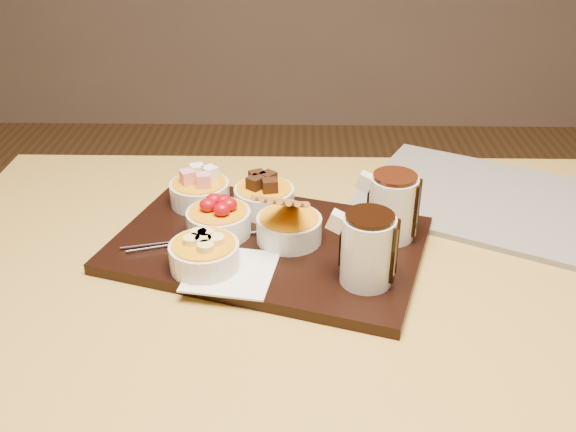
{
  "coord_description": "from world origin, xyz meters",
  "views": [
    {
      "loc": [
        -0.02,
        -0.79,
        1.28
      ],
      "look_at": [
        -0.04,
        0.05,
        0.81
      ],
      "focal_mm": 40.0,
      "sensor_mm": 36.0,
      "label": 1
    }
  ],
  "objects_px": {
    "bowl_strawberries": "(219,222)",
    "pitcher_milk_chocolate": "(392,208)",
    "newspaper": "(480,198)",
    "dining_table": "(314,320)",
    "serving_board": "(269,245)",
    "pitcher_dark_chocolate": "(368,251)"
  },
  "relations": [
    {
      "from": "pitcher_milk_chocolate",
      "to": "newspaper",
      "type": "relative_size",
      "value": 0.25
    },
    {
      "from": "bowl_strawberries",
      "to": "pitcher_milk_chocolate",
      "type": "relative_size",
      "value": 1.01
    },
    {
      "from": "bowl_strawberries",
      "to": "pitcher_milk_chocolate",
      "type": "distance_m",
      "value": 0.27
    },
    {
      "from": "bowl_strawberries",
      "to": "pitcher_dark_chocolate",
      "type": "distance_m",
      "value": 0.25
    },
    {
      "from": "serving_board",
      "to": "pitcher_milk_chocolate",
      "type": "bearing_deg",
      "value": 21.8
    },
    {
      "from": "pitcher_dark_chocolate",
      "to": "dining_table",
      "type": "bearing_deg",
      "value": 157.27
    },
    {
      "from": "pitcher_dark_chocolate",
      "to": "newspaper",
      "type": "distance_m",
      "value": 0.36
    },
    {
      "from": "bowl_strawberries",
      "to": "newspaper",
      "type": "relative_size",
      "value": 0.25
    },
    {
      "from": "bowl_strawberries",
      "to": "newspaper",
      "type": "xyz_separation_m",
      "value": [
        0.44,
        0.15,
        -0.03
      ]
    },
    {
      "from": "dining_table",
      "to": "bowl_strawberries",
      "type": "height_order",
      "value": "bowl_strawberries"
    },
    {
      "from": "dining_table",
      "to": "bowl_strawberries",
      "type": "xyz_separation_m",
      "value": [
        -0.15,
        0.07,
        0.14
      ]
    },
    {
      "from": "dining_table",
      "to": "pitcher_dark_chocolate",
      "type": "relative_size",
      "value": 12.1
    },
    {
      "from": "serving_board",
      "to": "bowl_strawberries",
      "type": "distance_m",
      "value": 0.08
    },
    {
      "from": "pitcher_dark_chocolate",
      "to": "pitcher_milk_chocolate",
      "type": "height_order",
      "value": "same"
    },
    {
      "from": "serving_board",
      "to": "newspaper",
      "type": "height_order",
      "value": "serving_board"
    },
    {
      "from": "dining_table",
      "to": "serving_board",
      "type": "relative_size",
      "value": 2.61
    },
    {
      "from": "bowl_strawberries",
      "to": "pitcher_milk_chocolate",
      "type": "xyz_separation_m",
      "value": [
        0.27,
        -0.0,
        0.03
      ]
    },
    {
      "from": "serving_board",
      "to": "pitcher_dark_chocolate",
      "type": "bearing_deg",
      "value": -19.98
    },
    {
      "from": "newspaper",
      "to": "bowl_strawberries",
      "type": "bearing_deg",
      "value": -133.91
    },
    {
      "from": "pitcher_dark_chocolate",
      "to": "newspaper",
      "type": "xyz_separation_m",
      "value": [
        0.23,
        0.28,
        -0.06
      ]
    },
    {
      "from": "bowl_strawberries",
      "to": "newspaper",
      "type": "distance_m",
      "value": 0.47
    },
    {
      "from": "dining_table",
      "to": "pitcher_dark_chocolate",
      "type": "xyz_separation_m",
      "value": [
        0.07,
        -0.06,
        0.17
      ]
    }
  ]
}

